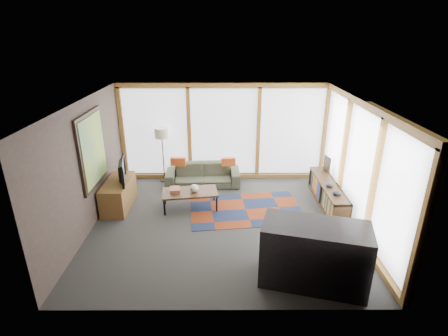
{
  "coord_description": "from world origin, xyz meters",
  "views": [
    {
      "loc": [
        -0.02,
        -6.5,
        3.88
      ],
      "look_at": [
        0.0,
        0.4,
        1.1
      ],
      "focal_mm": 28.0,
      "sensor_mm": 36.0,
      "label": 1
    }
  ],
  "objects_px": {
    "television": "(119,171)",
    "bookshelf": "(328,194)",
    "coffee_table": "(190,200)",
    "tv_console": "(119,194)",
    "floor_lamp": "(163,155)",
    "bar_counter": "(314,254)",
    "sofa": "(203,175)"
  },
  "relations": [
    {
      "from": "television",
      "to": "bookshelf",
      "type": "bearing_deg",
      "value": -101.21
    },
    {
      "from": "coffee_table",
      "to": "bookshelf",
      "type": "relative_size",
      "value": 0.58
    },
    {
      "from": "bookshelf",
      "to": "tv_console",
      "type": "distance_m",
      "value": 4.87
    },
    {
      "from": "floor_lamp",
      "to": "coffee_table",
      "type": "bearing_deg",
      "value": -61.83
    },
    {
      "from": "coffee_table",
      "to": "television",
      "type": "height_order",
      "value": "television"
    },
    {
      "from": "bar_counter",
      "to": "coffee_table",
      "type": "bearing_deg",
      "value": 145.64
    },
    {
      "from": "floor_lamp",
      "to": "bar_counter",
      "type": "height_order",
      "value": "floor_lamp"
    },
    {
      "from": "coffee_table",
      "to": "television",
      "type": "xyz_separation_m",
      "value": [
        -1.58,
        0.07,
        0.69
      ]
    },
    {
      "from": "floor_lamp",
      "to": "tv_console",
      "type": "bearing_deg",
      "value": -118.66
    },
    {
      "from": "bookshelf",
      "to": "floor_lamp",
      "type": "bearing_deg",
      "value": 160.85
    },
    {
      "from": "bar_counter",
      "to": "bookshelf",
      "type": "bearing_deg",
      "value": 84.33
    },
    {
      "from": "sofa",
      "to": "bookshelf",
      "type": "bearing_deg",
      "value": -23.04
    },
    {
      "from": "coffee_table",
      "to": "floor_lamp",
      "type": "bearing_deg",
      "value": 118.17
    },
    {
      "from": "bookshelf",
      "to": "bar_counter",
      "type": "relative_size",
      "value": 1.29
    },
    {
      "from": "coffee_table",
      "to": "television",
      "type": "relative_size",
      "value": 1.38
    },
    {
      "from": "tv_console",
      "to": "television",
      "type": "distance_m",
      "value": 0.58
    },
    {
      "from": "bar_counter",
      "to": "floor_lamp",
      "type": "bearing_deg",
      "value": 141.21
    },
    {
      "from": "floor_lamp",
      "to": "television",
      "type": "distance_m",
      "value": 1.68
    },
    {
      "from": "floor_lamp",
      "to": "bookshelf",
      "type": "height_order",
      "value": "floor_lamp"
    },
    {
      "from": "television",
      "to": "sofa",
      "type": "bearing_deg",
      "value": -68.49
    },
    {
      "from": "floor_lamp",
      "to": "tv_console",
      "type": "height_order",
      "value": "floor_lamp"
    },
    {
      "from": "bookshelf",
      "to": "tv_console",
      "type": "height_order",
      "value": "tv_console"
    },
    {
      "from": "coffee_table",
      "to": "bar_counter",
      "type": "height_order",
      "value": "bar_counter"
    },
    {
      "from": "sofa",
      "to": "television",
      "type": "distance_m",
      "value": 2.26
    },
    {
      "from": "floor_lamp",
      "to": "bar_counter",
      "type": "xyz_separation_m",
      "value": [
        3.05,
        -4.11,
        -0.22
      ]
    },
    {
      "from": "sofa",
      "to": "bar_counter",
      "type": "bearing_deg",
      "value": -65.11
    },
    {
      "from": "coffee_table",
      "to": "bookshelf",
      "type": "distance_m",
      "value": 3.21
    },
    {
      "from": "sofa",
      "to": "bookshelf",
      "type": "distance_m",
      "value": 3.18
    },
    {
      "from": "sofa",
      "to": "tv_console",
      "type": "relative_size",
      "value": 1.51
    },
    {
      "from": "sofa",
      "to": "tv_console",
      "type": "xyz_separation_m",
      "value": [
        -1.88,
        -1.2,
        0.04
      ]
    },
    {
      "from": "bar_counter",
      "to": "television",
      "type": "bearing_deg",
      "value": 160.07
    },
    {
      "from": "bookshelf",
      "to": "bar_counter",
      "type": "distance_m",
      "value": 2.89
    }
  ]
}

